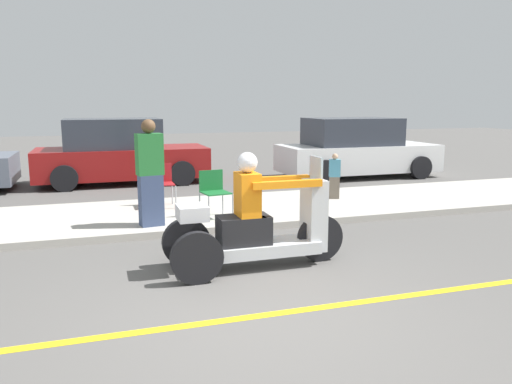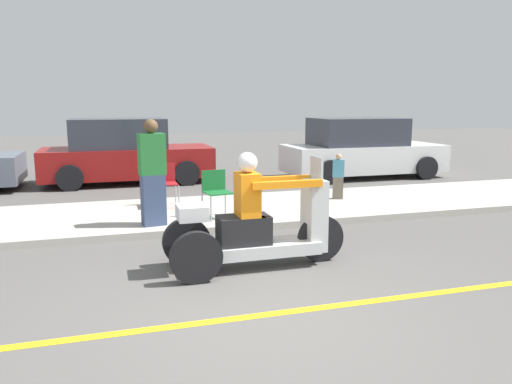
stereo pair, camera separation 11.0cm
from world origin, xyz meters
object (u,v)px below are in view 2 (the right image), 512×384
Objects in this scene: parked_car_lot_right at (125,153)px; motorcycle_trike at (257,227)px; folding_chair_curbside at (216,189)px; folding_chair_set_back at (165,180)px; spectator_end_of_line at (153,175)px; parked_car_lot_center at (361,150)px; spectator_by_tree at (338,177)px.

motorcycle_trike is at bearing -80.26° from parked_car_lot_right.
motorcycle_trike is at bearing -90.37° from folding_chair_curbside.
spectator_end_of_line is at bearing -103.45° from folding_chair_set_back.
motorcycle_trike is 3.79m from folding_chair_set_back.
parked_car_lot_center is at bearing 39.58° from folding_chair_curbside.
folding_chair_curbside is 1.45m from folding_chair_set_back.
folding_chair_curbside is at bearing 89.63° from motorcycle_trike.
spectator_end_of_line is 1.59m from folding_chair_set_back.
folding_chair_set_back is (-3.54, 0.33, 0.05)m from spectator_by_tree.
folding_chair_curbside is 1.00× the size of folding_chair_set_back.
spectator_end_of_line is at bearing -144.10° from parked_car_lot_center.
parked_car_lot_right is at bearing 99.74° from motorcycle_trike.
folding_chair_curbside is 0.18× the size of parked_car_lot_center.
folding_chair_curbside is at bearing -75.57° from parked_car_lot_right.
spectator_by_tree is 3.56m from folding_chair_set_back.
parked_car_lot_center is (5.89, 3.01, 0.16)m from folding_chair_set_back.
motorcycle_trike is at bearing -127.47° from parked_car_lot_center.
folding_chair_set_back is at bearing 121.11° from folding_chair_curbside.
folding_chair_curbside is at bearing -161.90° from spectator_by_tree.
spectator_end_of_line reaches higher than parked_car_lot_right.
parked_car_lot_center is at bearing 27.09° from folding_chair_set_back.
motorcycle_trike is 7.75m from parked_car_lot_right.
parked_car_lot_center reaches higher than spectator_by_tree.
spectator_by_tree is at bearing -5.24° from folding_chair_set_back.
spectator_end_of_line is at bearing -166.10° from folding_chair_curbside.
spectator_end_of_line is 1.83× the size of spectator_by_tree.
parked_car_lot_right is (-1.33, 5.15, 0.16)m from folding_chair_curbside.
spectator_by_tree is (3.91, 1.19, -0.38)m from spectator_end_of_line.
folding_chair_curbside is (-2.80, -0.91, 0.05)m from spectator_by_tree.
parked_car_lot_right is (-0.58, 3.92, 0.16)m from folding_chair_set_back.
parked_car_lot_right is at bearing 172.07° from parked_car_lot_center.
spectator_end_of_line reaches higher than parked_car_lot_center.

